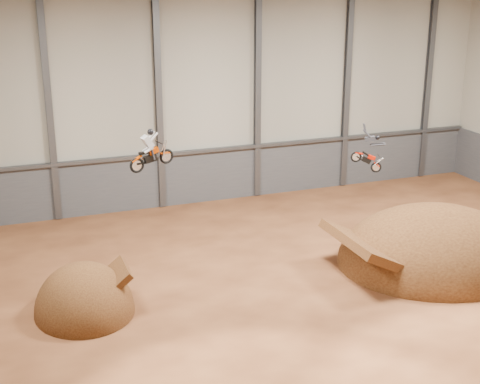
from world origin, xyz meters
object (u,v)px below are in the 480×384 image
(takeoff_ramp, at_px, (85,311))
(fmx_rider_b, at_px, (364,148))
(fmx_rider_a, at_px, (152,147))
(landing_ramp, at_px, (433,262))

(takeoff_ramp, height_order, fmx_rider_b, fmx_rider_b)
(takeoff_ramp, distance_m, fmx_rider_a, 8.11)
(landing_ramp, bearing_deg, takeoff_ramp, 176.93)
(landing_ramp, relative_size, fmx_rider_a, 4.64)
(landing_ramp, distance_m, fmx_rider_b, 7.08)
(fmx_rider_a, bearing_deg, fmx_rider_b, -9.94)
(takeoff_ramp, height_order, fmx_rider_a, fmx_rider_a)
(fmx_rider_b, bearing_deg, takeoff_ramp, -150.29)
(landing_ramp, height_order, fmx_rider_b, fmx_rider_b)
(takeoff_ramp, distance_m, fmx_rider_b, 16.65)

